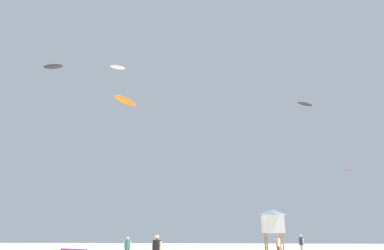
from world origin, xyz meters
name	(u,v)px	position (x,y,z in m)	size (l,w,h in m)	color
person_midground	(127,247)	(-4.57, 13.80, 0.94)	(0.53, 0.37, 1.62)	#B21E23
person_left	(302,243)	(9.20, 21.00, 1.03)	(0.40, 0.53, 1.77)	silver
person_right	(278,244)	(6.74, 18.38, 1.00)	(0.39, 0.51, 1.71)	#B21E23
lifeguard_tower	(272,221)	(7.23, 23.95, 3.05)	(2.30, 2.30, 4.15)	#8C704C
kite_aloft_0	(118,67)	(-11.62, 29.97, 23.88)	(2.11, 1.48, 0.50)	white
kite_aloft_1	(349,170)	(20.41, 38.06, 10.43)	(1.96, 1.63, 0.21)	purple
kite_aloft_2	(53,66)	(-21.91, 31.52, 25.25)	(3.15, 1.15, 0.62)	#2D2D33
kite_aloft_3	(126,101)	(-9.59, 27.95, 17.98)	(2.82, 4.23, 0.61)	orange
kite_aloft_4	(305,104)	(16.24, 41.44, 21.95)	(3.26, 2.67, 0.37)	#2D2D33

